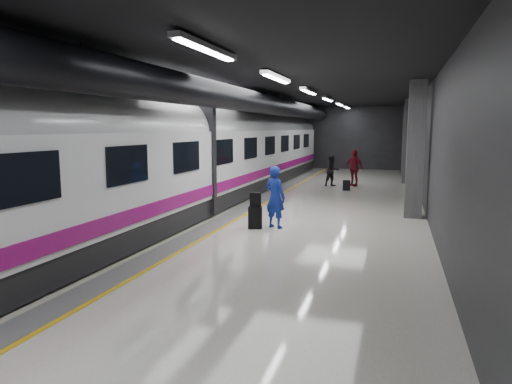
% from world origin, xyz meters
% --- Properties ---
extents(ground, '(40.00, 40.00, 0.00)m').
position_xyz_m(ground, '(0.00, 0.00, 0.00)').
color(ground, silver).
rests_on(ground, ground).
extents(platform_hall, '(10.02, 40.02, 4.51)m').
position_xyz_m(platform_hall, '(-0.29, 0.96, 3.54)').
color(platform_hall, black).
rests_on(platform_hall, ground).
extents(train, '(3.05, 38.00, 4.05)m').
position_xyz_m(train, '(-3.25, -0.00, 2.07)').
color(train, black).
rests_on(train, ground).
extents(traveler_main, '(0.80, 0.67, 1.85)m').
position_xyz_m(traveler_main, '(0.56, -0.93, 0.93)').
color(traveler_main, '#1829BA').
rests_on(traveler_main, ground).
extents(suitcase_main, '(0.45, 0.33, 0.65)m').
position_xyz_m(suitcase_main, '(0.03, -1.22, 0.33)').
color(suitcase_main, black).
rests_on(suitcase_main, ground).
extents(shoulder_bag, '(0.33, 0.19, 0.42)m').
position_xyz_m(shoulder_bag, '(0.03, -1.19, 0.87)').
color(shoulder_bag, black).
rests_on(shoulder_bag, suitcase_main).
extents(traveler_far_a, '(0.99, 0.95, 1.61)m').
position_xyz_m(traveler_far_a, '(0.84, 9.47, 0.80)').
color(traveler_far_a, black).
rests_on(traveler_far_a, ground).
extents(traveler_far_b, '(1.17, 0.97, 1.87)m').
position_xyz_m(traveler_far_b, '(1.88, 9.98, 0.94)').
color(traveler_far_b, maroon).
rests_on(traveler_far_b, ground).
extents(suitcase_far, '(0.37, 0.27, 0.49)m').
position_xyz_m(suitcase_far, '(1.72, 8.12, 0.24)').
color(suitcase_far, black).
rests_on(suitcase_far, ground).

